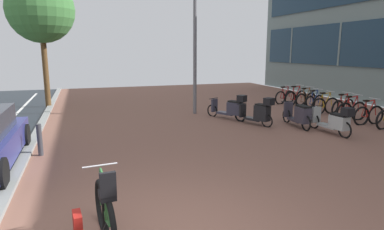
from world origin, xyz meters
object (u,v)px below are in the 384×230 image
Objects in this scene: scooter_near at (259,112)px; street_tree at (41,10)px; bicycle_rack_07 at (314,103)px; scooter_far at (231,108)px; bicycle_rack_05 at (343,108)px; lamp_post at (195,32)px; bicycle_rack_03 at (369,115)px; bicycle_rack_06 at (325,106)px; bicycle_rack_08 at (306,100)px; bollard_far at (40,140)px; scooter_mid at (299,115)px; bicycle_foreground at (103,213)px; bicycle_rack_09 at (296,98)px; scooter_extra at (334,121)px; bicycle_rack_04 at (352,111)px; bicycle_rack_10 at (285,97)px.

scooter_near is 0.27× the size of street_tree.
scooter_near reaches higher than bicycle_rack_07.
scooter_far is at bearing -173.14° from bicycle_rack_07.
lamp_post is (-5.30, 2.50, 2.92)m from bicycle_rack_05.
bicycle_rack_03 is 7.07m from lamp_post.
lamp_post is at bearing -31.82° from street_tree.
lamp_post is (-5.04, 1.79, 2.93)m from bicycle_rack_06.
bicycle_rack_05 is 3.94m from scooter_near.
bicycle_rack_08 is 5.95m from lamp_post.
bicycle_rack_08 is at bearing 81.05° from bicycle_rack_07.
bicycle_rack_05 is 6.55m from lamp_post.
bicycle_rack_07 reaches higher than bollard_far.
bicycle_rack_08 is at bearing 89.01° from bicycle_rack_03.
bicycle_rack_06 is 3.81m from scooter_near.
lamp_post is (-5.17, 0.38, 2.91)m from bicycle_rack_08.
scooter_mid is 5.17m from lamp_post.
bicycle_rack_05 is 13.35m from street_tree.
bicycle_rack_03 is (9.33, 4.50, -0.07)m from bicycle_foreground.
bicycle_rack_09 is 0.77× the size of scooter_mid.
bicycle_rack_06 is (-0.26, 0.71, -0.01)m from bicycle_rack_05.
scooter_far is 3.36m from lamp_post.
bicycle_rack_08 is 0.91× the size of scooter_near.
bicycle_rack_05 is at bearing -28.80° from street_tree.
bicycle_rack_03 is 13.91m from street_tree.
bicycle_rack_09 is at bearing 86.46° from bicycle_rack_07.
scooter_mid is at bearing 3.88° from bollard_far.
bicycle_rack_07 reaches higher than scooter_mid.
bicycle_rack_05 is at bearing -25.24° from lamp_post.
scooter_near is 2.44m from scooter_extra.
street_tree reaches higher than scooter_mid.
bollard_far is at bearing -175.29° from bicycle_rack_04.
bicycle_rack_06 is 3.56m from scooter_extra.
bicycle_rack_04 is 0.75× the size of scooter_extra.
scooter_near reaches higher than bollard_far.
bicycle_rack_08 is at bearing 49.65° from scooter_mid.
bicycle_rack_04 reaches higher than scooter_far.
bicycle_foreground is 0.24× the size of lamp_post.
bicycle_rack_07 is 0.23× the size of street_tree.
bicycle_rack_10 is 0.68× the size of scooter_mid.
bicycle_rack_08 reaches higher than bicycle_rack_03.
bicycle_rack_09 reaches higher than scooter_mid.
bicycle_foreground is at bearing -141.71° from bicycle_rack_07.
scooter_near is (-3.65, -3.84, 0.13)m from bicycle_rack_10.
bicycle_rack_07 is 10.92m from bollard_far.
bicycle_rack_09 is at bearing 43.01° from bicycle_foreground.
bicycle_rack_03 is 1.43m from bicycle_rack_05.
bicycle_rack_03 is 0.23× the size of lamp_post.
bicycle_foreground is 1.02× the size of bicycle_rack_08.
scooter_extra is at bearing -43.27° from street_tree.
bollard_far is at bearing -158.66° from scooter_far.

